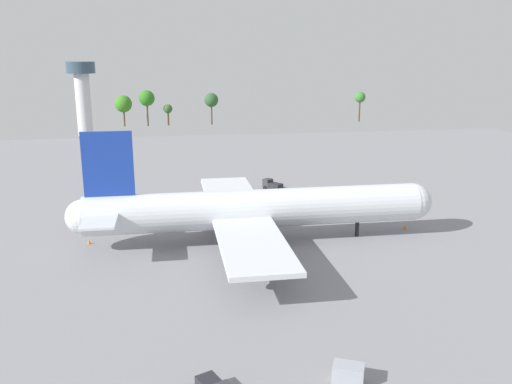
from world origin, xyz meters
The scene contains 9 objects.
ground_plane centered at (0.00, 0.00, 0.00)m, with size 249.82×249.82×0.00m, color gray.
cargo_airplane centered at (-0.16, 0.00, 5.79)m, with size 62.46×52.93×19.54m.
fuel_truck centered at (24.17, 25.15, 1.11)m, with size 5.37×4.19×2.16m.
cargo_loader centered at (9.50, 34.51, 1.26)m, with size 4.57×5.08×2.52m.
cargo_container_fore centered at (2.35, -41.42, 0.97)m, with size 3.53×2.97×1.95m.
safety_cone_nose centered at (28.11, 2.20, 0.36)m, with size 0.50×0.50×0.71m, color orange.
safety_cone_tail centered at (-28.11, 3.34, 0.40)m, with size 0.56×0.56×0.80m, color orange.
control_tower centered at (-46.41, 131.72, 17.63)m, with size 10.77×10.77×28.39m.
tree_line_backdrop centered at (-11.59, 157.51, 10.69)m, with size 129.33×7.49×15.78m.
Camera 1 is at (-13.97, -85.13, 31.21)m, focal length 37.35 mm.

